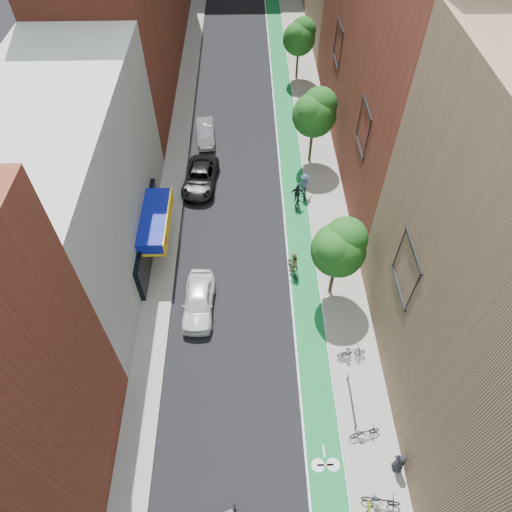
{
  "coord_description": "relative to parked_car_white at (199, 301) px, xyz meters",
  "views": [
    {
      "loc": [
        0.2,
        -7.78,
        25.25
      ],
      "look_at": [
        0.68,
        12.06,
        1.5
      ],
      "focal_mm": 32.0,
      "sensor_mm": 36.0,
      "label": 1
    }
  ],
  "objects": [
    {
      "name": "tree_mid",
      "position": [
        8.76,
        15.06,
        4.08
      ],
      "size": [
        3.55,
        3.53,
        6.74
      ],
      "color": "#332619",
      "rests_on": "ground"
    },
    {
      "name": "bike_lane",
      "position": [
        7.11,
        17.04,
        -0.8
      ],
      "size": [
        2.0,
        68.0,
        0.01
      ],
      "primitive_type": "cube",
      "color": "#12692D",
      "rests_on": "ground"
    },
    {
      "name": "parked_bike_near",
      "position": [
        9.52,
        -11.79,
        -0.16
      ],
      "size": [
        1.99,
        0.98,
        1.0
      ],
      "primitive_type": "imported",
      "rotation": [
        0.0,
        0.0,
        1.4
      ],
      "color": "black",
      "rests_on": "sidewalk_right"
    },
    {
      "name": "ground",
      "position": [
        3.11,
        -8.96,
        -0.81
      ],
      "size": [
        160.0,
        160.0,
        0.0
      ],
      "primitive_type": "plane",
      "color": "black",
      "rests_on": "ground"
    },
    {
      "name": "cyclist_lane_near",
      "position": [
        6.31,
        2.77,
        0.03
      ],
      "size": [
        0.98,
        1.93,
        2.03
      ],
      "rotation": [
        0.0,
        0.0,
        3.4
      ],
      "color": "black",
      "rests_on": "ground"
    },
    {
      "name": "parked_car_black",
      "position": [
        -0.55,
        12.21,
        -0.06
      ],
      "size": [
        3.02,
        5.64,
        1.51
      ],
      "primitive_type": "imported",
      "rotation": [
        0.0,
        0.0,
        -0.1
      ],
      "color": "black",
      "rests_on": "ground"
    },
    {
      "name": "parked_car_white",
      "position": [
        0.0,
        0.0,
        0.0
      ],
      "size": [
        2.06,
        4.82,
        1.62
      ],
      "primitive_type": "imported",
      "rotation": [
        0.0,
        0.0,
        -0.03
      ],
      "color": "white",
      "rests_on": "ground"
    },
    {
      "name": "tree_far",
      "position": [
        8.76,
        29.06,
        3.69
      ],
      "size": [
        3.3,
        3.25,
        6.21
      ],
      "color": "#332619",
      "rests_on": "ground"
    },
    {
      "name": "parked_bike_mid",
      "position": [
        9.34,
        -3.84,
        -0.14
      ],
      "size": [
        1.79,
        0.68,
        1.05
      ],
      "primitive_type": "imported",
      "rotation": [
        0.0,
        0.0,
        1.68
      ],
      "color": "black",
      "rests_on": "sidewalk_right"
    },
    {
      "name": "building_left_white",
      "position": [
        -7.89,
        5.04,
        5.19
      ],
      "size": [
        8.0,
        20.0,
        12.0
      ],
      "primitive_type": "cube",
      "color": "silver",
      "rests_on": "ground"
    },
    {
      "name": "cyclist_lane_mid",
      "position": [
        7.17,
        9.56,
        -0.03
      ],
      "size": [
        1.06,
        1.81,
        2.08
      ],
      "rotation": [
        0.0,
        0.0,
        3.01
      ],
      "color": "black",
      "rests_on": "ground"
    },
    {
      "name": "sign_pole",
      "position": [
        8.5,
        -12.46,
        1.03
      ],
      "size": [
        0.13,
        0.71,
        3.0
      ],
      "color": "#194C26",
      "rests_on": "sidewalk_right"
    },
    {
      "name": "sidewalk_left",
      "position": [
        -2.89,
        17.04,
        -0.74
      ],
      "size": [
        2.0,
        68.0,
        0.15
      ],
      "primitive_type": "cube",
      "color": "gray",
      "rests_on": "ground"
    },
    {
      "name": "parked_car_silver",
      "position": [
        -0.42,
        18.47,
        -0.1
      ],
      "size": [
        1.88,
        4.43,
        1.42
      ],
      "primitive_type": "imported",
      "rotation": [
        0.0,
        0.0,
        0.09
      ],
      "color": "#919599",
      "rests_on": "ground"
    },
    {
      "name": "parked_bike_far",
      "position": [
        9.31,
        -8.51,
        -0.21
      ],
      "size": [
        1.8,
        0.96,
        0.9
      ],
      "primitive_type": "imported",
      "rotation": [
        0.0,
        0.0,
        1.79
      ],
      "color": "black",
      "rests_on": "sidewalk_right"
    },
    {
      "name": "pedestrian",
      "position": [
        10.71,
        -10.19,
        0.15
      ],
      "size": [
        0.54,
        0.81,
        1.62
      ],
      "primitive_type": "imported",
      "rotation": [
        0.0,
        0.0,
        -1.54
      ],
      "color": "black",
      "rests_on": "sidewalk_right"
    },
    {
      "name": "building_right_mid_red",
      "position": [
        15.11,
        17.04,
        10.19
      ],
      "size": [
        8.0,
        28.0,
        22.0
      ],
      "primitive_type": "cube",
      "color": "maroon",
      "rests_on": "ground"
    },
    {
      "name": "sidewalk_right",
      "position": [
        9.61,
        17.04,
        -0.74
      ],
      "size": [
        3.0,
        68.0,
        0.15
      ],
      "primitive_type": "cube",
      "color": "gray",
      "rests_on": "ground"
    },
    {
      "name": "tree_near",
      "position": [
        8.76,
        1.06,
        3.84
      ],
      "size": [
        3.4,
        3.36,
        6.42
      ],
      "color": "#332619",
      "rests_on": "ground"
    },
    {
      "name": "cyclist_lane_far",
      "position": [
        7.81,
        10.71,
        0.14
      ],
      "size": [
        1.19,
        1.7,
        2.1
      ],
      "rotation": [
        0.0,
        0.0,
        3.24
      ],
      "color": "black",
      "rests_on": "ground"
    }
  ]
}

